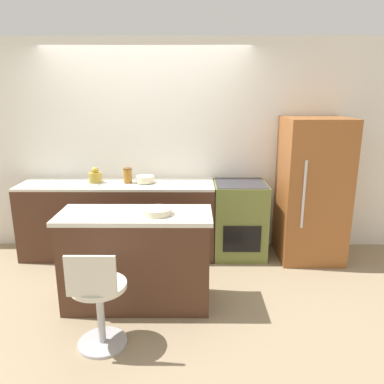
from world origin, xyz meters
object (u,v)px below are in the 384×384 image
(refrigerator, at_px, (312,190))
(mixing_bowl, at_px, (145,179))
(kettle, at_px, (95,176))
(stool_chair, at_px, (99,302))
(oven_range, at_px, (239,219))

(refrigerator, relative_size, mixing_bowl, 7.88)
(refrigerator, height_order, kettle, refrigerator)
(refrigerator, distance_m, stool_chair, 2.78)
(oven_range, xyz_separation_m, refrigerator, (0.84, -0.05, 0.39))
(oven_range, bearing_deg, mixing_bowl, 178.92)
(oven_range, height_order, mixing_bowl, mixing_bowl)
(oven_range, height_order, refrigerator, refrigerator)
(oven_range, distance_m, mixing_bowl, 1.25)
(mixing_bowl, bearing_deg, refrigerator, -2.16)
(oven_range, bearing_deg, stool_chair, -126.04)
(kettle, xyz_separation_m, mixing_bowl, (0.60, 0.00, -0.04))
(stool_chair, relative_size, mixing_bowl, 3.99)
(refrigerator, bearing_deg, oven_range, 176.36)
(stool_chair, height_order, mixing_bowl, mixing_bowl)
(stool_chair, bearing_deg, mixing_bowl, 85.22)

